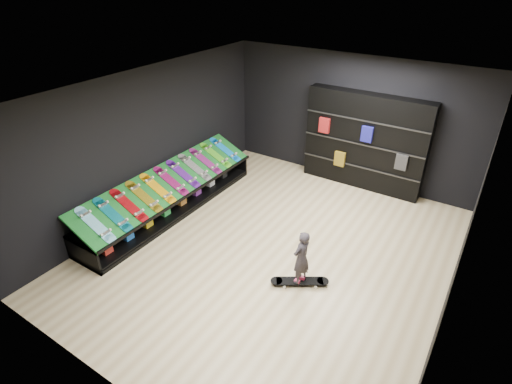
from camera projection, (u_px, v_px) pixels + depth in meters
The scene contains 22 objects.
floor at pixel (272, 249), 7.54m from camera, with size 6.00×7.00×0.01m, color beige.
ceiling at pixel (277, 92), 6.04m from camera, with size 6.00×7.00×0.01m, color white.
wall_back at pixel (350, 120), 9.33m from camera, with size 6.00×0.02×3.00m, color black.
wall_front at pixel (107, 311), 4.24m from camera, with size 6.00×0.02×3.00m, color black.
wall_left at pixel (149, 142), 8.19m from camera, with size 0.02×7.00×3.00m, color black.
wall_right at pixel (466, 237), 5.38m from camera, with size 0.02×7.00×3.00m, color black.
display_rack at pixel (171, 200), 8.61m from camera, with size 0.90×4.50×0.50m, color black, non-canonical shape.
turf_ramp at pixel (171, 182), 8.36m from camera, with size 1.00×4.50×0.04m, color #0D581A.
back_shelving at pixel (365, 142), 9.18m from camera, with size 2.80×0.33×2.24m, color black.
floor_skateboard at pixel (300, 283), 6.70m from camera, with size 0.98×0.22×0.09m, color black, non-canonical shape.
child at pixel (301, 267), 6.53m from camera, with size 0.22×0.16×0.59m, color black.
display_board_0 at pixel (95, 225), 6.95m from camera, with size 0.98×0.22×0.09m, color #0CB2E5, non-canonical shape.
display_board_1 at pixel (113, 215), 7.23m from camera, with size 0.98×0.22×0.09m, color #0C8C99, non-canonical shape.
display_board_2 at pixel (129, 205), 7.51m from camera, with size 0.98×0.22×0.09m, color red, non-canonical shape.
display_board_3 at pixel (144, 197), 7.78m from camera, with size 0.98×0.22×0.09m, color yellow, non-canonical shape.
display_board_4 at pixel (158, 189), 8.06m from camera, with size 0.98×0.22×0.09m, color yellow, non-canonical shape.
display_board_5 at pixel (171, 181), 8.34m from camera, with size 0.98×0.22×0.09m, color #E5198C, non-canonical shape.
display_board_6 at pixel (183, 174), 8.61m from camera, with size 0.98×0.22×0.09m, color purple, non-canonical shape.
display_board_7 at pixel (195, 167), 8.89m from camera, with size 0.98×0.22×0.09m, color black, non-canonical shape.
display_board_8 at pixel (206, 161), 9.17m from camera, with size 0.98×0.22×0.09m, color #2626BF, non-canonical shape.
display_board_9 at pixel (216, 155), 9.44m from camera, with size 0.98×0.22×0.09m, color green, non-canonical shape.
display_board_10 at pixel (225, 150), 9.72m from camera, with size 0.98×0.22×0.09m, color blue, non-canonical shape.
Camera 1 is at (2.98, -5.19, 4.72)m, focal length 28.00 mm.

